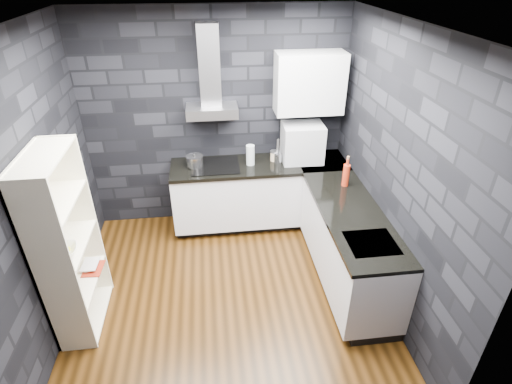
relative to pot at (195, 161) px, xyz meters
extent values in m
plane|color=#3F240B|center=(0.30, -1.31, -0.97)|extent=(3.20, 3.20, 0.00)
plane|color=white|center=(0.30, -1.31, 1.73)|extent=(3.20, 3.20, 0.00)
cube|color=black|center=(0.30, 0.31, 0.38)|extent=(3.20, 0.05, 2.70)
cube|color=black|center=(0.30, -2.94, 0.38)|extent=(3.20, 0.05, 2.70)
cube|color=black|center=(-1.33, -1.31, 0.38)|extent=(0.05, 3.20, 2.70)
cube|color=black|center=(1.92, -1.31, 0.38)|extent=(0.05, 3.20, 2.70)
cube|color=black|center=(0.80, 0.03, -0.92)|extent=(2.18, 0.50, 0.10)
cube|color=black|center=(1.64, -1.21, -0.92)|extent=(0.50, 1.78, 0.10)
cube|color=white|center=(0.80, -0.01, -0.49)|extent=(2.20, 0.60, 0.76)
cube|color=white|center=(1.60, -1.21, -0.49)|extent=(0.60, 1.80, 0.76)
cube|color=black|center=(0.80, -0.02, -0.09)|extent=(2.20, 0.62, 0.04)
cube|color=black|center=(1.59, -1.21, -0.09)|extent=(0.62, 1.80, 0.04)
cube|color=black|center=(1.60, -0.01, -0.09)|extent=(0.62, 0.62, 0.04)
cube|color=#A1A1A6|center=(0.25, 0.12, 0.59)|extent=(0.60, 0.34, 0.12)
cube|color=#A1A1A6|center=(0.25, 0.19, 1.10)|extent=(0.24, 0.20, 0.90)
cube|color=silver|center=(1.40, 0.11, 0.88)|extent=(0.80, 0.35, 0.70)
cube|color=black|center=(0.25, -0.01, -0.07)|extent=(0.58, 0.50, 0.01)
cube|color=#A1A1A6|center=(1.60, -1.71, -0.08)|extent=(0.44, 0.40, 0.01)
cylinder|color=silver|center=(0.00, 0.00, 0.00)|extent=(0.23, 0.23, 0.12)
cylinder|color=silver|center=(0.68, -0.02, 0.06)|extent=(0.13, 0.13, 0.25)
cylinder|color=#C6AC89|center=(0.99, 0.05, -0.01)|extent=(0.10, 0.10, 0.12)
cylinder|color=silver|center=(1.03, -0.02, -0.01)|extent=(0.10, 0.10, 0.12)
cube|color=#B4B6BB|center=(1.33, 0.02, 0.15)|extent=(0.50, 0.39, 0.50)
cylinder|color=#B92C14|center=(1.68, -0.67, 0.06)|extent=(0.08, 0.08, 0.26)
cube|color=#F4ECCD|center=(-1.12, -1.43, -0.07)|extent=(0.47, 0.85, 1.80)
imported|color=silver|center=(-1.12, -1.54, -0.03)|extent=(0.27, 0.27, 0.06)
imported|color=maroon|center=(-1.12, -1.24, -0.40)|extent=(0.18, 0.03, 0.25)
imported|color=#B2B2B2|center=(-1.13, -1.22, -0.38)|extent=(0.15, 0.02, 0.21)
camera|label=1|loc=(0.20, -4.43, 2.17)|focal=28.00mm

